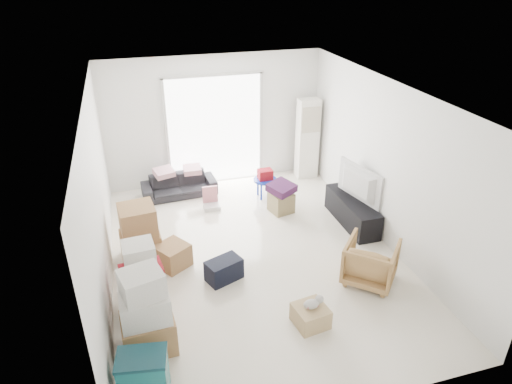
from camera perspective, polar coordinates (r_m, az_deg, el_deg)
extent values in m
cube|color=white|center=(7.63, -0.18, -8.69)|extent=(4.50, 6.00, 0.24)
cube|color=white|center=(6.36, -0.22, 13.27)|extent=(4.50, 6.00, 0.24)
cube|color=white|center=(9.69, -5.37, 9.07)|extent=(4.50, 0.24, 2.70)
cube|color=white|center=(4.46, 11.41, -15.86)|extent=(4.50, 0.24, 2.70)
cube|color=white|center=(6.69, -20.11, -1.28)|extent=(0.24, 6.00, 2.70)
cube|color=white|center=(7.80, 16.81, 3.36)|extent=(0.24, 6.00, 2.70)
cube|color=white|center=(9.63, -5.15, 7.69)|extent=(2.00, 0.01, 2.30)
cube|color=silver|center=(9.49, -11.10, 6.99)|extent=(0.06, 0.04, 2.30)
cube|color=silver|center=(9.84, 0.63, 8.25)|extent=(0.06, 0.04, 2.30)
cube|color=silver|center=(9.30, -5.44, 14.36)|extent=(2.10, 0.04, 0.06)
cube|color=white|center=(9.96, 6.43, 6.62)|extent=(0.45, 0.30, 1.75)
cube|color=black|center=(8.50, 11.92, -2.37)|extent=(0.43, 1.44, 0.48)
imported|color=black|center=(8.35, 12.12, -0.52)|extent=(0.86, 1.20, 0.14)
imported|color=black|center=(9.40, -9.61, 1.22)|extent=(1.51, 0.52, 0.58)
cube|color=#F4B2BA|center=(9.28, -11.50, 3.11)|extent=(0.49, 0.43, 0.13)
cube|color=#F4B2BA|center=(9.32, -8.02, 3.47)|extent=(0.35, 0.28, 0.12)
imported|color=tan|center=(7.04, 14.17, -8.24)|extent=(0.98, 0.98, 0.74)
cube|color=#156569|center=(5.39, -13.97, -20.65)|extent=(0.56, 0.44, 0.29)
cube|color=#0C333D|center=(5.27, -14.18, -19.45)|extent=(0.59, 0.45, 0.04)
cube|color=#906641|center=(6.03, -13.24, -16.78)|extent=(0.66, 0.56, 0.47)
cube|color=white|center=(5.75, -13.69, -13.76)|extent=(0.60, 0.50, 0.37)
cube|color=white|center=(5.54, -14.08, -11.08)|extent=(0.56, 0.52, 0.31)
cube|color=#906641|center=(6.62, -13.70, -12.68)|extent=(0.60, 0.60, 0.38)
cube|color=maroon|center=(6.45, -13.98, -10.79)|extent=(0.58, 0.39, 0.17)
cube|color=maroon|center=(6.35, -14.14, -9.63)|extent=(0.59, 0.43, 0.15)
cube|color=white|center=(6.21, -14.41, -7.72)|extent=(0.43, 0.41, 0.36)
cube|color=#906641|center=(7.63, -14.17, -6.48)|extent=(0.65, 0.55, 0.45)
cube|color=#906641|center=(7.39, -14.58, -3.45)|extent=(0.59, 0.59, 0.48)
cube|color=#906641|center=(7.35, -10.37, -7.81)|extent=(0.62, 0.62, 0.37)
cube|color=black|center=(6.98, -4.03, -9.68)|extent=(0.61, 0.49, 0.34)
cube|color=#968357|center=(8.72, 3.16, -1.27)|extent=(0.48, 0.48, 0.40)
cube|color=#441C46|center=(8.60, 3.20, 0.30)|extent=(0.59, 0.59, 0.14)
cylinder|color=#102AA9|center=(9.16, 1.14, 1.54)|extent=(0.47, 0.47, 0.04)
cylinder|color=#102AA9|center=(9.38, 1.60, 0.82)|extent=(0.04, 0.04, 0.36)
cylinder|color=#102AA9|center=(9.32, 0.23, 0.64)|extent=(0.04, 0.04, 0.36)
cylinder|color=#102AA9|center=(9.12, 0.65, 0.01)|extent=(0.04, 0.04, 0.36)
cylinder|color=#102AA9|center=(9.18, 2.05, 0.19)|extent=(0.04, 0.04, 0.36)
cube|color=maroon|center=(9.11, 1.15, 2.22)|extent=(0.28, 0.22, 0.20)
cube|color=silver|center=(8.93, -5.56, -1.81)|extent=(0.32, 0.28, 0.08)
cube|color=#D97988|center=(8.93, -5.76, -0.28)|extent=(0.29, 0.05, 0.34)
cube|color=tan|center=(6.29, 6.83, -15.10)|extent=(0.47, 0.47, 0.28)
ellipsoid|color=#B2ADA8|center=(6.16, 6.93, -13.75)|extent=(0.22, 0.15, 0.12)
cube|color=#C02241|center=(6.16, 6.94, -13.72)|extent=(0.15, 0.12, 0.03)
sphere|color=#B2ADA8|center=(6.20, 7.94, -13.12)|extent=(0.11, 0.11, 0.11)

